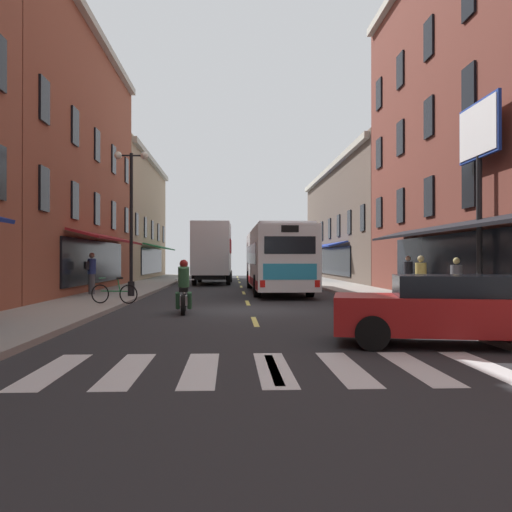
{
  "coord_description": "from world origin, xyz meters",
  "views": [
    {
      "loc": [
        -0.65,
        -18.51,
        1.65
      ],
      "look_at": [
        0.49,
        6.66,
        1.82
      ],
      "focal_mm": 39.46,
      "sensor_mm": 36.0,
      "label": 1
    }
  ],
  "objects_px": {
    "pedestrian_mid": "(408,276)",
    "pedestrian_far": "(457,283)",
    "billboard_sign": "(479,152)",
    "box_truck": "(213,253)",
    "bicycle_near": "(114,293)",
    "street_lamp_twin": "(131,216)",
    "motorcycle_rider": "(184,290)",
    "pedestrian_near": "(91,272)",
    "sedan_mid": "(217,271)",
    "transit_bus": "(276,259)",
    "pedestrian_rear": "(421,280)",
    "sedan_near": "(451,309)"
  },
  "relations": [
    {
      "from": "pedestrian_mid",
      "to": "pedestrian_far",
      "type": "distance_m",
      "value": 6.29
    },
    {
      "from": "billboard_sign",
      "to": "box_truck",
      "type": "xyz_separation_m",
      "value": [
        -8.9,
        21.08,
        -2.91
      ]
    },
    {
      "from": "bicycle_near",
      "to": "street_lamp_twin",
      "type": "distance_m",
      "value": 5.15
    },
    {
      "from": "motorcycle_rider",
      "to": "pedestrian_near",
      "type": "relative_size",
      "value": 1.14
    },
    {
      "from": "billboard_sign",
      "to": "pedestrian_far",
      "type": "height_order",
      "value": "billboard_sign"
    },
    {
      "from": "pedestrian_near",
      "to": "sedan_mid",
      "type": "bearing_deg",
      "value": 131.88
    },
    {
      "from": "billboard_sign",
      "to": "motorcycle_rider",
      "type": "relative_size",
      "value": 3.1
    },
    {
      "from": "motorcycle_rider",
      "to": "transit_bus",
      "type": "bearing_deg",
      "value": 71.08
    },
    {
      "from": "street_lamp_twin",
      "to": "pedestrian_rear",
      "type": "bearing_deg",
      "value": -28.18
    },
    {
      "from": "bicycle_near",
      "to": "pedestrian_far",
      "type": "relative_size",
      "value": 1.06
    },
    {
      "from": "sedan_mid",
      "to": "pedestrian_mid",
      "type": "height_order",
      "value": "pedestrian_mid"
    },
    {
      "from": "box_truck",
      "to": "sedan_mid",
      "type": "xyz_separation_m",
      "value": [
        0.04,
        10.66,
        -1.38
      ]
    },
    {
      "from": "sedan_mid",
      "to": "pedestrian_near",
      "type": "height_order",
      "value": "pedestrian_near"
    },
    {
      "from": "street_lamp_twin",
      "to": "sedan_near",
      "type": "bearing_deg",
      "value": -57.35
    },
    {
      "from": "billboard_sign",
      "to": "street_lamp_twin",
      "type": "relative_size",
      "value": 1.06
    },
    {
      "from": "motorcycle_rider",
      "to": "pedestrian_rear",
      "type": "height_order",
      "value": "pedestrian_rear"
    },
    {
      "from": "pedestrian_rear",
      "to": "motorcycle_rider",
      "type": "bearing_deg",
      "value": 140.15
    },
    {
      "from": "pedestrian_near",
      "to": "street_lamp_twin",
      "type": "bearing_deg",
      "value": 21.54
    },
    {
      "from": "sedan_near",
      "to": "pedestrian_rear",
      "type": "relative_size",
      "value": 2.82
    },
    {
      "from": "billboard_sign",
      "to": "sedan_near",
      "type": "height_order",
      "value": "billboard_sign"
    },
    {
      "from": "street_lamp_twin",
      "to": "transit_bus",
      "type": "bearing_deg",
      "value": 35.39
    },
    {
      "from": "sedan_near",
      "to": "street_lamp_twin",
      "type": "distance_m",
      "value": 15.86
    },
    {
      "from": "motorcycle_rider",
      "to": "pedestrian_far",
      "type": "bearing_deg",
      "value": -4.81
    },
    {
      "from": "pedestrian_mid",
      "to": "pedestrian_far",
      "type": "height_order",
      "value": "pedestrian_mid"
    },
    {
      "from": "box_truck",
      "to": "street_lamp_twin",
      "type": "bearing_deg",
      "value": -101.7
    },
    {
      "from": "sedan_near",
      "to": "sedan_mid",
      "type": "xyz_separation_m",
      "value": [
        -5.41,
        38.16,
        0.0
      ]
    },
    {
      "from": "street_lamp_twin",
      "to": "motorcycle_rider",
      "type": "bearing_deg",
      "value": -66.77
    },
    {
      "from": "sedan_near",
      "to": "street_lamp_twin",
      "type": "height_order",
      "value": "street_lamp_twin"
    },
    {
      "from": "pedestrian_mid",
      "to": "pedestrian_rear",
      "type": "relative_size",
      "value": 1.01
    },
    {
      "from": "pedestrian_near",
      "to": "box_truck",
      "type": "bearing_deg",
      "value": 123.1
    },
    {
      "from": "billboard_sign",
      "to": "sedan_mid",
      "type": "distance_m",
      "value": 33.23
    },
    {
      "from": "pedestrian_near",
      "to": "pedestrian_far",
      "type": "xyz_separation_m",
      "value": [
        12.97,
        -8.28,
        -0.16
      ]
    },
    {
      "from": "box_truck",
      "to": "motorcycle_rider",
      "type": "relative_size",
      "value": 3.88
    },
    {
      "from": "billboard_sign",
      "to": "bicycle_near",
      "type": "height_order",
      "value": "billboard_sign"
    },
    {
      "from": "billboard_sign",
      "to": "transit_bus",
      "type": "xyz_separation_m",
      "value": [
        -5.39,
        11.33,
        -3.29
      ]
    },
    {
      "from": "sedan_mid",
      "to": "pedestrian_far",
      "type": "bearing_deg",
      "value": -75.97
    },
    {
      "from": "box_truck",
      "to": "pedestrian_mid",
      "type": "xyz_separation_m",
      "value": [
        8.57,
        -15.13,
        -1.09
      ]
    },
    {
      "from": "pedestrian_far",
      "to": "street_lamp_twin",
      "type": "height_order",
      "value": "street_lamp_twin"
    },
    {
      "from": "billboard_sign",
      "to": "pedestrian_mid",
      "type": "distance_m",
      "value": 7.17
    },
    {
      "from": "pedestrian_near",
      "to": "motorcycle_rider",
      "type": "bearing_deg",
      "value": -4.65
    },
    {
      "from": "transit_bus",
      "to": "bicycle_near",
      "type": "relative_size",
      "value": 7.3
    },
    {
      "from": "billboard_sign",
      "to": "box_truck",
      "type": "bearing_deg",
      "value": 112.9
    },
    {
      "from": "street_lamp_twin",
      "to": "pedestrian_mid",
      "type": "bearing_deg",
      "value": -3.88
    },
    {
      "from": "motorcycle_rider",
      "to": "pedestrian_far",
      "type": "relative_size",
      "value": 1.31
    },
    {
      "from": "sedan_mid",
      "to": "bicycle_near",
      "type": "bearing_deg",
      "value": -95.57
    },
    {
      "from": "transit_bus",
      "to": "pedestrian_rear",
      "type": "relative_size",
      "value": 7.4
    },
    {
      "from": "pedestrian_mid",
      "to": "sedan_mid",
      "type": "bearing_deg",
      "value": -128.63
    },
    {
      "from": "box_truck",
      "to": "sedan_near",
      "type": "relative_size",
      "value": 1.72
    },
    {
      "from": "sedan_near",
      "to": "pedestrian_rear",
      "type": "distance_m",
      "value": 7.83
    },
    {
      "from": "pedestrian_far",
      "to": "bicycle_near",
      "type": "bearing_deg",
      "value": 47.42
    }
  ]
}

